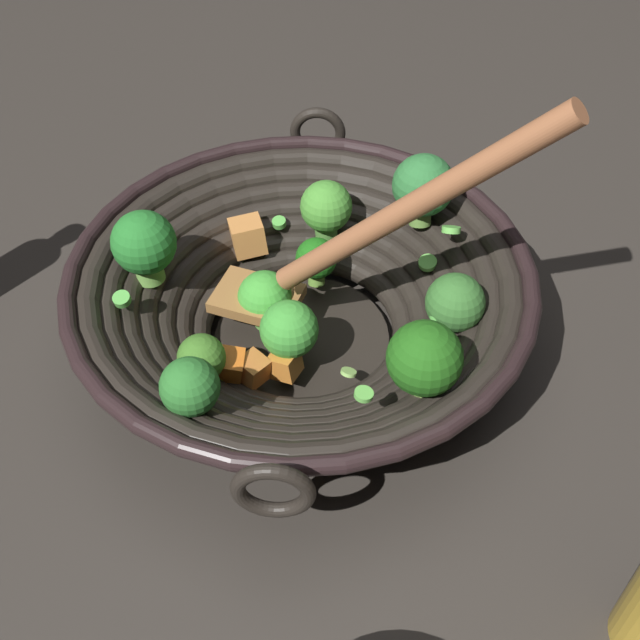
% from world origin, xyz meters
% --- Properties ---
extents(ground_plane, '(4.00, 4.00, 0.00)m').
position_xyz_m(ground_plane, '(0.00, 0.00, 0.00)').
color(ground_plane, '#332D28').
extents(wok, '(0.41, 0.38, 0.27)m').
position_xyz_m(wok, '(-0.00, -0.00, 0.06)').
color(wok, black).
rests_on(wok, ground).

